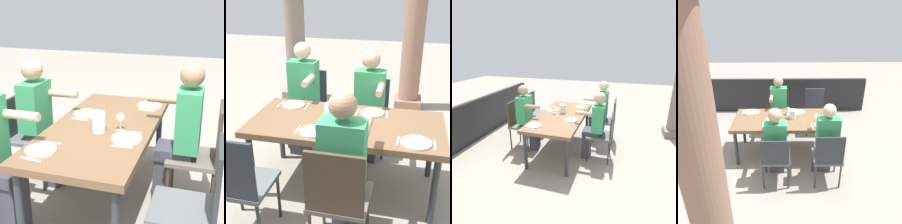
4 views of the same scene
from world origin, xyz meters
The scene contains 25 objects.
ground_plane centered at (0.00, 0.00, 0.00)m, with size 16.00×16.00×0.00m, color gray.
dining_table centered at (0.00, 0.00, 0.67)m, with size 1.85×0.89×0.73m.
chair_west_north centered at (-0.67, 0.87, 0.53)m, with size 0.44×0.44×0.93m.
chair_west_south centered at (-0.67, -0.87, 0.55)m, with size 0.44×0.44×0.97m.
chair_mid_north centered at (0.13, 0.86, 0.52)m, with size 0.44×0.44×0.87m.
chair_mid_south centered at (0.13, -0.87, 0.55)m, with size 0.44×0.44×0.97m.
diner_woman_green centered at (0.13, -0.66, 0.70)m, with size 0.35×0.49×1.31m.
diner_man_white centered at (-0.66, 0.66, 0.71)m, with size 0.35×0.49×1.33m.
diner_guest_third centered at (0.13, 0.68, 0.68)m, with size 0.34×0.49×1.27m.
stone_column_centre centered at (0.57, 2.33, 1.35)m, with size 0.42×0.42×2.75m.
patio_railing centered at (0.00, -1.96, 0.45)m, with size 4.25×0.10×0.90m, color black.
plate_0 centered at (-0.63, 0.28, 0.74)m, with size 0.24×0.24×0.02m.
fork_0 centered at (-0.78, 0.28, 0.74)m, with size 0.02×0.17×0.01m, color silver.
spoon_0 centered at (-0.48, 0.28, 0.74)m, with size 0.02×0.17×0.01m, color silver.
plate_1 centered at (-0.24, -0.27, 0.74)m, with size 0.25×0.25×0.02m.
wine_glass_1 centered at (-0.07, -0.17, 0.84)m, with size 0.07×0.07×0.15m.
fork_1 centered at (-0.39, -0.27, 0.74)m, with size 0.02×0.17×0.01m, color silver.
spoon_1 centered at (-0.09, -0.27, 0.74)m, with size 0.02×0.17×0.01m, color silver.
plate_2 centered at (0.22, 0.25, 0.74)m, with size 0.24×0.24×0.02m.
fork_2 centered at (0.07, 0.25, 0.74)m, with size 0.02×0.17×0.01m, color silver.
spoon_2 centered at (0.37, 0.25, 0.74)m, with size 0.02×0.17×0.01m, color silver.
plate_3 centered at (0.66, -0.28, 0.74)m, with size 0.26×0.26×0.02m.
fork_3 centered at (0.51, -0.28, 0.74)m, with size 0.02×0.17×0.01m, color silver.
spoon_3 centered at (0.81, -0.28, 0.74)m, with size 0.02×0.17×0.01m, color silver.
water_pitcher centered at (-0.15, -0.01, 0.81)m, with size 0.12×0.12×0.17m.
Camera 4 is at (-0.05, 3.58, 2.55)m, focal length 35.11 mm.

